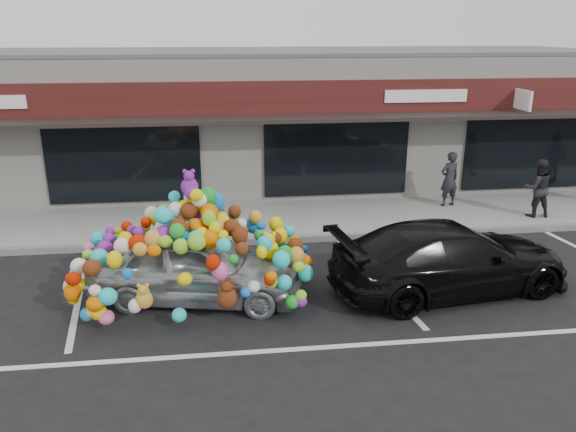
{
  "coord_description": "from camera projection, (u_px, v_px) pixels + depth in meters",
  "views": [
    {
      "loc": [
        -0.33,
        -10.2,
        4.98
      ],
      "look_at": [
        1.09,
        1.4,
        1.05
      ],
      "focal_mm": 35.0,
      "sensor_mm": 36.0,
      "label": 1
    }
  ],
  "objects": [
    {
      "name": "shop_building",
      "position": [
        229.0,
        118.0,
        18.47
      ],
      "size": [
        24.0,
        7.2,
        4.31
      ],
      "color": "white",
      "rests_on": "ground"
    },
    {
      "name": "kerb",
      "position": [
        238.0,
        242.0,
        13.55
      ],
      "size": [
        26.0,
        0.18,
        0.16
      ],
      "primitive_type": "cube",
      "color": "slate",
      "rests_on": "ground"
    },
    {
      "name": "parking_stripe_left",
      "position": [
        79.0,
        294.0,
        11.04
      ],
      "size": [
        0.73,
        4.37,
        0.01
      ],
      "primitive_type": "cube",
      "rotation": [
        0.0,
        0.0,
        0.14
      ],
      "color": "silver",
      "rests_on": "ground"
    },
    {
      "name": "pedestrian_b",
      "position": [
        537.0,
        188.0,
        14.92
      ],
      "size": [
        0.8,
        0.65,
        1.56
      ],
      "primitive_type": "imported",
      "rotation": [
        0.0,
        0.0,
        3.07
      ],
      "color": "black",
      "rests_on": "sidewalk"
    },
    {
      "name": "black_sedan",
      "position": [
        450.0,
        258.0,
        11.0
      ],
      "size": [
        2.65,
        5.02,
        1.39
      ],
      "primitive_type": "imported",
      "rotation": [
        0.0,
        0.0,
        1.72
      ],
      "color": "black",
      "rests_on": "ground"
    },
    {
      "name": "parking_stripe_mid",
      "position": [
        376.0,
        278.0,
        11.73
      ],
      "size": [
        0.73,
        4.37,
        0.01
      ],
      "primitive_type": "cube",
      "rotation": [
        0.0,
        0.0,
        0.14
      ],
      "color": "silver",
      "rests_on": "ground"
    },
    {
      "name": "pedestrian_a",
      "position": [
        449.0,
        179.0,
        15.8
      ],
      "size": [
        0.64,
        0.5,
        1.57
      ],
      "primitive_type": "imported",
      "rotation": [
        0.0,
        0.0,
        3.38
      ],
      "color": "black",
      "rests_on": "sidewalk"
    },
    {
      "name": "ground",
      "position": [
        242.0,
        290.0,
        11.22
      ],
      "size": [
        90.0,
        90.0,
        0.0
      ],
      "primitive_type": "plane",
      "color": "black",
      "rests_on": "ground"
    },
    {
      "name": "lane_line",
      "position": [
        370.0,
        344.0,
        9.28
      ],
      "size": [
        14.0,
        0.12,
        0.01
      ],
      "primitive_type": "cube",
      "color": "silver",
      "rests_on": "ground"
    },
    {
      "name": "sidewalk",
      "position": [
        236.0,
        221.0,
        14.96
      ],
      "size": [
        26.0,
        3.0,
        0.15
      ],
      "primitive_type": "cube",
      "color": "gray",
      "rests_on": "ground"
    },
    {
      "name": "toy_car",
      "position": [
        196.0,
        257.0,
        10.62
      ],
      "size": [
        2.96,
        4.62,
        2.52
      ],
      "rotation": [
        0.0,
        0.0,
        1.37
      ],
      "color": "gray",
      "rests_on": "ground"
    }
  ]
}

